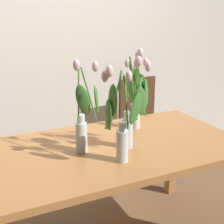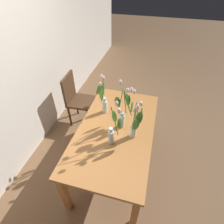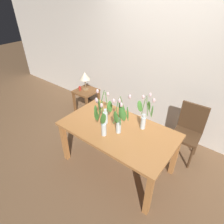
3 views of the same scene
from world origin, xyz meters
name	(u,v)px [view 1 (image 1 of 3)]	position (x,y,z in m)	size (l,w,h in m)	color
room_wall_rear	(52,33)	(0.00, 1.34, 1.35)	(9.00, 0.10, 2.70)	silver
dining_table	(115,158)	(0.00, 0.00, 0.65)	(1.60, 0.90, 0.74)	#B7753D
tulip_vase_0	(135,100)	(0.27, 0.24, 0.94)	(0.24, 0.16, 0.54)	silver
tulip_vase_1	(84,122)	(-0.21, -0.02, 0.93)	(0.20, 0.17, 0.56)	silver
tulip_vase_2	(120,127)	(-0.09, -0.24, 0.95)	(0.22, 0.13, 0.54)	silver
tulip_vase_3	(134,110)	(0.09, -0.07, 0.98)	(0.17, 0.25, 0.59)	silver
dining_chair	(142,120)	(0.73, 0.88, 0.52)	(0.42, 0.42, 0.93)	#4C331E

